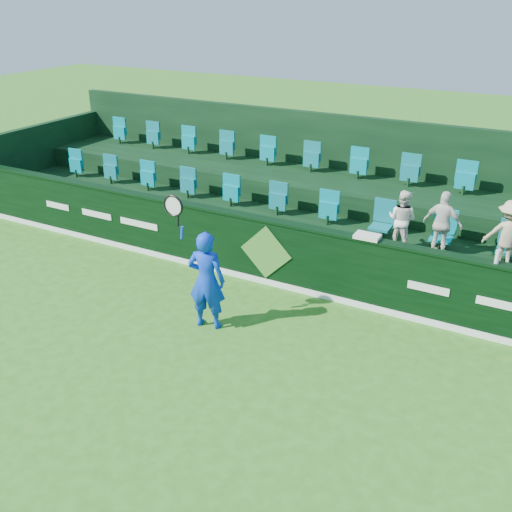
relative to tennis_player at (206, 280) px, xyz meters
The scene contains 13 objects.
ground 2.26m from the tennis_player, 84.86° to the right, with size 60.00×60.00×0.00m, color #296E1A.
sponsor_hoarding 1.95m from the tennis_player, 84.42° to the left, with size 16.00×0.25×1.35m.
stand_tier_front 3.08m from the tennis_player, 86.49° to the left, with size 16.00×2.00×0.80m, color black.
stand_tier_back 4.94m from the tennis_player, 87.84° to the left, with size 16.00×1.80×1.30m, color black.
stand_rear 5.39m from the tennis_player, 88.02° to the left, with size 16.00×4.10×2.60m.
seat_row_front 3.44m from the tennis_player, 86.90° to the left, with size 13.50×0.50×0.60m, color #028290.
seat_row_back 5.28m from the tennis_player, 87.96° to the left, with size 13.50×0.50×0.60m, color #028290.
tennis_player is the anchor object (origin of this frame).
spectator_left 3.93m from the tennis_player, 51.51° to the left, with size 0.56×0.43×1.14m, color white.
spectator_middle 4.43m from the tennis_player, 43.88° to the left, with size 0.72×0.30×1.24m, color silver.
spectator_right 5.29m from the tennis_player, 35.45° to the left, with size 0.81×0.47×1.25m, color tan.
towel 2.91m from the tennis_player, 42.35° to the left, with size 0.44×0.29×0.07m, color silver.
drinks_bottle 4.70m from the tennis_player, 24.46° to the left, with size 0.07×0.07×0.23m, color silver.
Camera 1 is at (4.56, -4.99, 5.29)m, focal length 40.00 mm.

